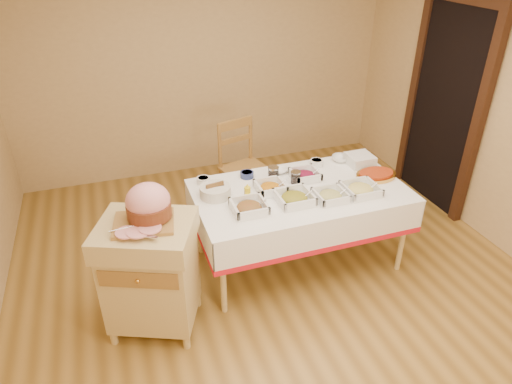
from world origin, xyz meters
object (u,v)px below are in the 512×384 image
butcher_cart (151,270)px  dining_table (299,206)px  preserve_jar_right (296,178)px  brass_platter (376,175)px  bread_basket (215,191)px  dining_chair (243,167)px  mustard_bottle (247,193)px  preserve_jar_left (273,174)px  ham_on_board (148,206)px  plate_stack (360,160)px

butcher_cart → dining_table: bearing=15.6°
preserve_jar_right → brass_platter: size_ratio=0.30×
butcher_cart → bread_basket: bearing=38.7°
bread_basket → dining_chair: bearing=59.5°
dining_chair → mustard_bottle: bearing=-105.8°
preserve_jar_left → dining_table: bearing=-57.2°
butcher_cart → ham_on_board: size_ratio=2.15×
dining_chair → bread_basket: dining_chair is taller
mustard_bottle → brass_platter: bearing=1.0°
dining_chair → ham_on_board: ham_on_board is taller
plate_stack → preserve_jar_right: bearing=-168.8°
ham_on_board → bread_basket: bearing=38.8°
dining_chair → brass_platter: bearing=-48.2°
dining_table → brass_platter: brass_platter is taller
ham_on_board → mustard_bottle: size_ratio=2.68×
butcher_cart → plate_stack: bearing=17.1°
preserve_jar_left → mustard_bottle: mustard_bottle is taller
dining_table → butcher_cart: (-1.35, -0.38, -0.07)m
preserve_jar_left → ham_on_board: bearing=-153.0°
dining_chair → preserve_jar_right: dining_chair is taller
preserve_jar_right → plate_stack: bearing=11.2°
preserve_jar_right → mustard_bottle: (-0.50, -0.15, 0.02)m
butcher_cart → ham_on_board: (0.04, 0.03, 0.53)m
brass_platter → mustard_bottle: bearing=-179.0°
mustard_bottle → brass_platter: 1.23m
plate_stack → brass_platter: bearing=-87.9°
ham_on_board → mustard_bottle: ham_on_board is taller
mustard_bottle → plate_stack: size_ratio=0.70×
dining_chair → plate_stack: dining_chair is taller
bread_basket → brass_platter: (1.46, -0.14, -0.03)m
preserve_jar_left → brass_platter: preserve_jar_left is taller
dining_chair → mustard_bottle: dining_chair is taller
ham_on_board → mustard_bottle: (0.82, 0.31, -0.23)m
dining_table → butcher_cart: size_ratio=1.95×
preserve_jar_left → mustard_bottle: size_ratio=0.79×
dining_chair → butcher_cart: bearing=-129.5°
preserve_jar_right → plate_stack: size_ratio=0.49×
butcher_cart → plate_stack: (2.08, 0.64, 0.28)m
bread_basket → mustard_bottle: bearing=-34.7°
butcher_cart → brass_platter: butcher_cart is taller
plate_stack → brass_platter: (0.01, -0.27, -0.03)m
dining_chair → plate_stack: 1.23m
mustard_bottle → bread_basket: mustard_bottle is taller
bread_basket → plate_stack: bearing=5.3°
ham_on_board → bread_basket: size_ratio=1.67×
preserve_jar_left → bread_basket: preserve_jar_left is taller
preserve_jar_right → plate_stack: (0.72, 0.14, -0.00)m
ham_on_board → plate_stack: size_ratio=1.86×
ham_on_board → preserve_jar_left: (1.15, 0.59, -0.24)m
brass_platter → dining_table: bearing=179.3°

